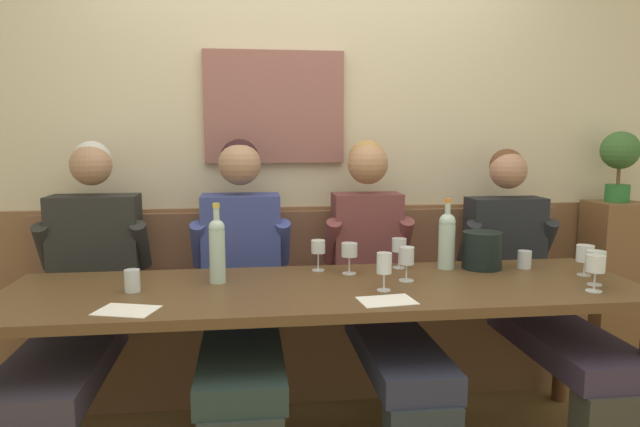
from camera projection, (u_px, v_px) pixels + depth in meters
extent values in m
cube|color=beige|center=(304.00, 128.00, 3.23)|extent=(6.80, 0.08, 2.80)
cube|color=#8D5851|center=(274.00, 107.00, 3.14)|extent=(0.76, 0.04, 0.61)
cube|color=brown|center=(305.00, 289.00, 3.31)|extent=(6.80, 0.03, 0.96)
cube|color=brown|center=(310.00, 346.00, 3.12)|extent=(2.96, 0.42, 0.44)
cube|color=brown|center=(310.00, 303.00, 3.09)|extent=(2.91, 0.39, 0.05)
cube|color=brown|center=(306.00, 250.00, 3.24)|extent=(2.96, 0.04, 0.45)
cube|color=#533A21|center=(326.00, 290.00, 2.41)|extent=(2.66, 0.76, 0.04)
cylinder|color=#51371B|center=(43.00, 360.00, 2.61)|extent=(0.07, 0.07, 0.69)
cylinder|color=#56331C|center=(562.00, 335.00, 2.93)|extent=(0.07, 0.07, 0.69)
cube|color=#35303F|center=(66.00, 358.00, 2.40)|extent=(0.37, 1.04, 0.11)
cube|color=#252523|center=(96.00, 251.00, 2.91)|extent=(0.43, 0.21, 0.57)
sphere|color=#A17659|center=(91.00, 165.00, 2.84)|extent=(0.20, 0.20, 0.20)
sphere|color=beige|center=(92.00, 160.00, 2.86)|extent=(0.19, 0.19, 0.19)
cylinder|color=#252523|center=(45.00, 247.00, 2.83)|extent=(0.08, 0.20, 0.27)
cylinder|color=#252523|center=(141.00, 245.00, 2.89)|extent=(0.08, 0.20, 0.27)
cube|color=#253734|center=(242.00, 350.00, 2.49)|extent=(0.34, 1.04, 0.11)
cube|color=#364185|center=(241.00, 248.00, 3.00)|extent=(0.40, 0.23, 0.57)
sphere|color=#A1775A|center=(240.00, 164.00, 2.93)|extent=(0.22, 0.22, 0.22)
sphere|color=black|center=(240.00, 158.00, 2.95)|extent=(0.20, 0.20, 0.20)
cylinder|color=#364185|center=(199.00, 245.00, 2.92)|extent=(0.08, 0.20, 0.27)
cylinder|color=#364185|center=(282.00, 243.00, 2.98)|extent=(0.08, 0.20, 0.27)
cube|color=#2A2D42|center=(391.00, 343.00, 2.58)|extent=(0.30, 1.04, 0.11)
cube|color=brown|center=(366.00, 246.00, 3.08)|extent=(0.36, 0.20, 0.57)
sphere|color=#A87954|center=(368.00, 164.00, 3.01)|extent=(0.22, 0.22, 0.22)
sphere|color=#A57B44|center=(367.00, 158.00, 3.03)|extent=(0.20, 0.20, 0.20)
cylinder|color=brown|center=(332.00, 242.00, 3.02)|extent=(0.08, 0.20, 0.27)
cylinder|color=brown|center=(403.00, 240.00, 3.06)|extent=(0.08, 0.20, 0.27)
cube|color=#342A3F|center=(554.00, 335.00, 2.68)|extent=(0.35, 1.05, 0.11)
cube|color=black|center=(504.00, 245.00, 3.18)|extent=(0.42, 0.18, 0.53)
sphere|color=#A7755B|center=(508.00, 170.00, 3.12)|extent=(0.20, 0.20, 0.20)
sphere|color=brown|center=(507.00, 166.00, 3.14)|extent=(0.18, 0.18, 0.18)
cylinder|color=black|center=(469.00, 243.00, 3.12)|extent=(0.08, 0.20, 0.27)
cylinder|color=black|center=(545.00, 241.00, 3.17)|extent=(0.08, 0.20, 0.27)
cylinder|color=black|center=(482.00, 250.00, 2.72)|extent=(0.19, 0.19, 0.18)
cylinder|color=#AFCABD|center=(447.00, 247.00, 2.71)|extent=(0.08, 0.08, 0.21)
sphere|color=#AFCABD|center=(447.00, 222.00, 2.69)|extent=(0.08, 0.08, 0.08)
cylinder|color=#AFCABD|center=(448.00, 211.00, 2.69)|extent=(0.03, 0.03, 0.08)
cylinder|color=orange|center=(448.00, 200.00, 2.68)|extent=(0.03, 0.03, 0.02)
cylinder|color=#AFCBBC|center=(217.00, 257.00, 2.45)|extent=(0.07, 0.07, 0.23)
sphere|color=#AFCBBC|center=(217.00, 227.00, 2.43)|extent=(0.07, 0.07, 0.07)
cylinder|color=#AFCBBC|center=(216.00, 217.00, 2.42)|extent=(0.03, 0.03, 0.08)
cylinder|color=gold|center=(216.00, 205.00, 2.42)|extent=(0.03, 0.03, 0.02)
cylinder|color=silver|center=(349.00, 273.00, 2.62)|extent=(0.06, 0.06, 0.00)
cylinder|color=silver|center=(349.00, 265.00, 2.61)|extent=(0.01, 0.01, 0.08)
cylinder|color=silver|center=(349.00, 250.00, 2.60)|extent=(0.07, 0.07, 0.06)
cylinder|color=#DEE684|center=(349.00, 254.00, 2.61)|extent=(0.06, 0.06, 0.02)
cylinder|color=silver|center=(406.00, 280.00, 2.49)|extent=(0.07, 0.07, 0.00)
cylinder|color=silver|center=(406.00, 272.00, 2.49)|extent=(0.01, 0.01, 0.07)
cylinder|color=silver|center=(407.00, 256.00, 2.48)|extent=(0.06, 0.06, 0.08)
cylinder|color=#F6E27F|center=(407.00, 262.00, 2.48)|extent=(0.06, 0.06, 0.02)
cylinder|color=silver|center=(384.00, 290.00, 2.34)|extent=(0.06, 0.06, 0.00)
cylinder|color=silver|center=(384.00, 281.00, 2.33)|extent=(0.01, 0.01, 0.07)
cylinder|color=silver|center=(384.00, 263.00, 2.32)|extent=(0.06, 0.06, 0.08)
cylinder|color=#E7D27F|center=(384.00, 269.00, 2.32)|extent=(0.05, 0.05, 0.04)
cylinder|color=silver|center=(319.00, 270.00, 2.68)|extent=(0.06, 0.06, 0.00)
cylinder|color=silver|center=(319.00, 261.00, 2.68)|extent=(0.01, 0.01, 0.08)
cylinder|color=silver|center=(319.00, 247.00, 2.67)|extent=(0.07, 0.07, 0.06)
cylinder|color=#F3D07D|center=(319.00, 251.00, 2.67)|extent=(0.06, 0.06, 0.02)
cylinder|color=silver|center=(594.00, 291.00, 2.32)|extent=(0.06, 0.06, 0.00)
cylinder|color=silver|center=(594.00, 281.00, 2.32)|extent=(0.01, 0.01, 0.08)
cylinder|color=silver|center=(596.00, 263.00, 2.31)|extent=(0.07, 0.07, 0.07)
cylinder|color=#EEDE91|center=(595.00, 269.00, 2.31)|extent=(0.07, 0.07, 0.02)
cylinder|color=silver|center=(399.00, 268.00, 2.73)|extent=(0.06, 0.06, 0.00)
cylinder|color=silver|center=(399.00, 259.00, 2.73)|extent=(0.01, 0.01, 0.08)
cylinder|color=silver|center=(399.00, 245.00, 2.72)|extent=(0.07, 0.07, 0.06)
cylinder|color=silver|center=(594.00, 284.00, 2.42)|extent=(0.06, 0.06, 0.00)
cylinder|color=silver|center=(595.00, 275.00, 2.42)|extent=(0.01, 0.01, 0.08)
cylinder|color=silver|center=(596.00, 259.00, 2.41)|extent=(0.08, 0.08, 0.07)
cylinder|color=#ECE285|center=(596.00, 263.00, 2.41)|extent=(0.07, 0.07, 0.03)
cylinder|color=silver|center=(584.00, 275.00, 2.59)|extent=(0.06, 0.06, 0.00)
cylinder|color=silver|center=(584.00, 268.00, 2.59)|extent=(0.01, 0.01, 0.06)
cylinder|color=silver|center=(585.00, 253.00, 2.58)|extent=(0.08, 0.08, 0.07)
cylinder|color=#EAD386|center=(585.00, 258.00, 2.58)|extent=(0.07, 0.07, 0.03)
cylinder|color=silver|center=(132.00, 281.00, 2.32)|extent=(0.06, 0.06, 0.09)
cylinder|color=silver|center=(524.00, 259.00, 2.73)|extent=(0.07, 0.07, 0.08)
cube|color=white|center=(387.00, 301.00, 2.19)|extent=(0.23, 0.17, 0.00)
cube|color=white|center=(127.00, 310.00, 2.07)|extent=(0.24, 0.21, 0.00)
cube|color=brown|center=(611.00, 285.00, 3.36)|extent=(0.28, 0.28, 0.98)
cylinder|color=#286B2F|center=(617.00, 193.00, 3.28)|extent=(0.13, 0.13, 0.10)
cylinder|color=brown|center=(618.00, 175.00, 3.27)|extent=(0.02, 0.02, 0.11)
sphere|color=#396430|center=(620.00, 150.00, 3.25)|extent=(0.21, 0.21, 0.21)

